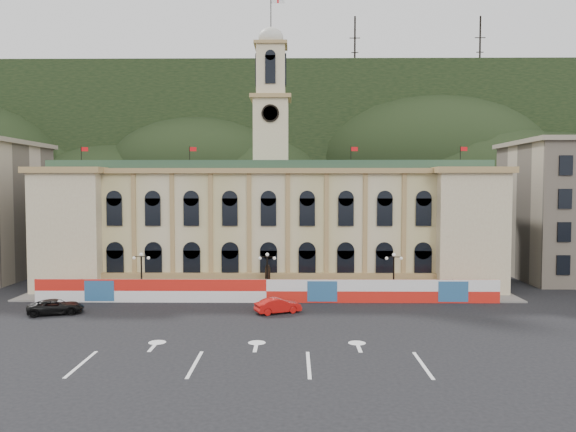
{
  "coord_description": "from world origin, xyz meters",
  "views": [
    {
      "loc": [
        2.98,
        -44.69,
        12.51
      ],
      "look_at": [
        2.29,
        18.0,
        9.17
      ],
      "focal_mm": 35.0,
      "sensor_mm": 36.0,
      "label": 1
    }
  ],
  "objects_px": {
    "black_suv": "(56,307)",
    "lamp_center": "(267,271)",
    "red_sedan": "(278,306)",
    "statue": "(268,287)"
  },
  "relations": [
    {
      "from": "black_suv",
      "to": "lamp_center",
      "type": "bearing_deg",
      "value": -86.5
    },
    {
      "from": "lamp_center",
      "to": "black_suv",
      "type": "relative_size",
      "value": 0.91
    },
    {
      "from": "red_sedan",
      "to": "black_suv",
      "type": "bearing_deg",
      "value": 68.28
    },
    {
      "from": "statue",
      "to": "black_suv",
      "type": "relative_size",
      "value": 0.65
    },
    {
      "from": "red_sedan",
      "to": "statue",
      "type": "bearing_deg",
      "value": -13.5
    },
    {
      "from": "lamp_center",
      "to": "red_sedan",
      "type": "relative_size",
      "value": 1.07
    },
    {
      "from": "red_sedan",
      "to": "black_suv",
      "type": "height_order",
      "value": "red_sedan"
    },
    {
      "from": "statue",
      "to": "black_suv",
      "type": "xyz_separation_m",
      "value": [
        -20.35,
        -8.65,
        -0.46
      ]
    },
    {
      "from": "red_sedan",
      "to": "black_suv",
      "type": "distance_m",
      "value": 21.75
    },
    {
      "from": "statue",
      "to": "lamp_center",
      "type": "bearing_deg",
      "value": -90.0
    }
  ]
}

